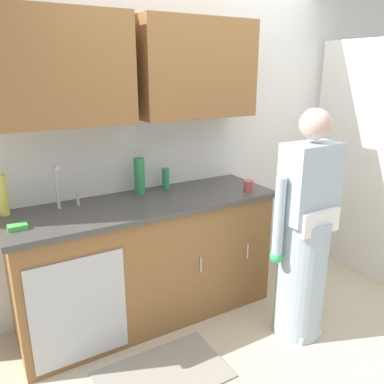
{
  "coord_description": "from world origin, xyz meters",
  "views": [
    {
      "loc": [
        -1.62,
        -1.78,
        1.85
      ],
      "look_at": [
        -0.25,
        0.55,
        1.0
      ],
      "focal_mm": 36.69,
      "sensor_mm": 36.0,
      "label": 1
    }
  ],
  "objects_px": {
    "person_at_sink": "(304,245)",
    "cup_by_sink": "(248,186)",
    "sink": "(70,216)",
    "sponge": "(18,227)",
    "bottle_soap": "(2,195)",
    "bottle_dish_liquid": "(166,178)",
    "bottle_water_short": "(139,176)"
  },
  "relations": [
    {
      "from": "bottle_dish_liquid",
      "to": "sponge",
      "type": "xyz_separation_m",
      "value": [
        -1.14,
        -0.3,
        -0.07
      ]
    },
    {
      "from": "sink",
      "to": "sponge",
      "type": "xyz_separation_m",
      "value": [
        -0.33,
        -0.11,
        0.03
      ]
    },
    {
      "from": "bottle_dish_liquid",
      "to": "bottle_water_short",
      "type": "height_order",
      "value": "bottle_water_short"
    },
    {
      "from": "bottle_soap",
      "to": "bottle_water_short",
      "type": "bearing_deg",
      "value": -1.47
    },
    {
      "from": "person_at_sink",
      "to": "bottle_soap",
      "type": "height_order",
      "value": "person_at_sink"
    },
    {
      "from": "person_at_sink",
      "to": "bottle_dish_liquid",
      "type": "bearing_deg",
      "value": 121.51
    },
    {
      "from": "person_at_sink",
      "to": "cup_by_sink",
      "type": "height_order",
      "value": "person_at_sink"
    },
    {
      "from": "bottle_dish_liquid",
      "to": "cup_by_sink",
      "type": "height_order",
      "value": "bottle_dish_liquid"
    },
    {
      "from": "bottle_dish_liquid",
      "to": "sponge",
      "type": "relative_size",
      "value": 1.5
    },
    {
      "from": "sink",
      "to": "bottle_dish_liquid",
      "type": "xyz_separation_m",
      "value": [
        0.8,
        0.2,
        0.1
      ]
    },
    {
      "from": "cup_by_sink",
      "to": "sponge",
      "type": "relative_size",
      "value": 0.74
    },
    {
      "from": "bottle_soap",
      "to": "sponge",
      "type": "relative_size",
      "value": 2.46
    },
    {
      "from": "sink",
      "to": "sponge",
      "type": "bearing_deg",
      "value": -162.09
    },
    {
      "from": "person_at_sink",
      "to": "bottle_soap",
      "type": "relative_size",
      "value": 5.98
    },
    {
      "from": "sink",
      "to": "bottle_dish_liquid",
      "type": "height_order",
      "value": "sink"
    },
    {
      "from": "bottle_soap",
      "to": "sponge",
      "type": "height_order",
      "value": "bottle_soap"
    },
    {
      "from": "sink",
      "to": "cup_by_sink",
      "type": "height_order",
      "value": "sink"
    },
    {
      "from": "bottle_dish_liquid",
      "to": "bottle_water_short",
      "type": "relative_size",
      "value": 0.6
    },
    {
      "from": "person_at_sink",
      "to": "bottle_soap",
      "type": "xyz_separation_m",
      "value": [
        -1.75,
        0.95,
        0.38
      ]
    },
    {
      "from": "bottle_soap",
      "to": "sponge",
      "type": "xyz_separation_m",
      "value": [
        0.04,
        -0.3,
        -0.12
      ]
    },
    {
      "from": "person_at_sink",
      "to": "bottle_water_short",
      "type": "relative_size",
      "value": 5.84
    },
    {
      "from": "sink",
      "to": "bottle_water_short",
      "type": "xyz_separation_m",
      "value": [
        0.57,
        0.17,
        0.15
      ]
    },
    {
      "from": "sponge",
      "to": "sink",
      "type": "bearing_deg",
      "value": 17.91
    },
    {
      "from": "cup_by_sink",
      "to": "sponge",
      "type": "distance_m",
      "value": 1.67
    },
    {
      "from": "bottle_soap",
      "to": "cup_by_sink",
      "type": "xyz_separation_m",
      "value": [
        1.7,
        -0.38,
        -0.09
      ]
    },
    {
      "from": "person_at_sink",
      "to": "cup_by_sink",
      "type": "xyz_separation_m",
      "value": [
        -0.05,
        0.57,
        0.29
      ]
    },
    {
      "from": "bottle_soap",
      "to": "cup_by_sink",
      "type": "distance_m",
      "value": 1.75
    },
    {
      "from": "sink",
      "to": "person_at_sink",
      "type": "relative_size",
      "value": 0.31
    },
    {
      "from": "bottle_dish_liquid",
      "to": "sink",
      "type": "bearing_deg",
      "value": -166.29
    },
    {
      "from": "person_at_sink",
      "to": "bottle_soap",
      "type": "bearing_deg",
      "value": 151.63
    },
    {
      "from": "bottle_water_short",
      "to": "person_at_sink",
      "type": "bearing_deg",
      "value": -48.62
    },
    {
      "from": "bottle_dish_liquid",
      "to": "bottle_water_short",
      "type": "xyz_separation_m",
      "value": [
        -0.23,
        -0.03,
        0.06
      ]
    }
  ]
}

